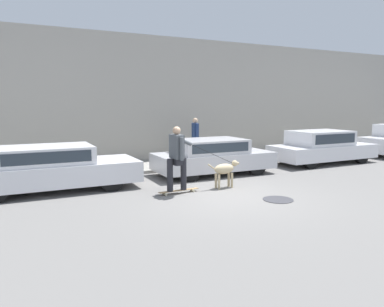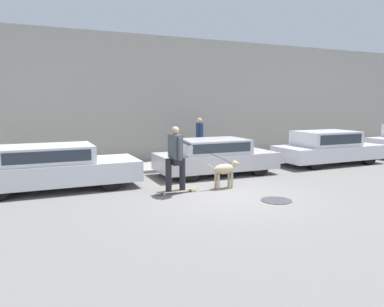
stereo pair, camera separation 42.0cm
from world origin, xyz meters
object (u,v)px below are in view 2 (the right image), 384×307
at_px(skateboarder, 176,156).
at_px(pedestrian_with_bag, 200,137).
at_px(parked_car_0, 53,168).
at_px(parked_car_2, 328,148).
at_px(parked_car_1, 215,157).
at_px(dog, 225,170).

distance_m(skateboarder, pedestrian_with_bag, 5.10).
bearing_deg(pedestrian_with_bag, parked_car_0, 33.11).
bearing_deg(parked_car_0, parked_car_2, 1.38).
height_order(parked_car_0, parked_car_2, parked_car_2).
bearing_deg(parked_car_1, skateboarder, -137.27).
bearing_deg(parked_car_2, skateboarder, -164.58).
distance_m(parked_car_1, dog, 2.01).
xyz_separation_m(parked_car_2, skateboarder, (-7.18, -1.87, 0.37)).
bearing_deg(dog, skateboarder, 178.69).
height_order(parked_car_1, dog, parked_car_1).
bearing_deg(parked_car_1, parked_car_2, 2.12).
height_order(parked_car_1, skateboarder, skateboarder).
xyz_separation_m(parked_car_0, parked_car_2, (10.08, -0.00, 0.02)).
distance_m(parked_car_0, pedestrian_with_bag, 6.20).
relative_size(skateboarder, pedestrian_with_bag, 1.39).
distance_m(dog, pedestrian_with_bag, 4.50).
bearing_deg(parked_car_2, dog, -160.96).
bearing_deg(dog, pedestrian_with_bag, 71.66).
bearing_deg(pedestrian_with_bag, skateboarder, 67.00).
relative_size(parked_car_1, pedestrian_with_bag, 2.39).
bearing_deg(parked_car_1, dog, -108.52).
relative_size(dog, skateboarder, 0.43).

